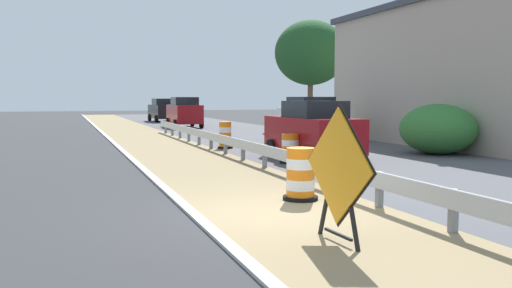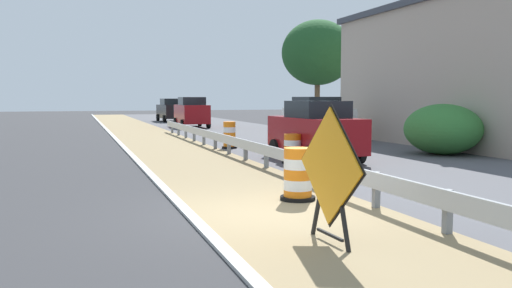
% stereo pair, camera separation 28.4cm
% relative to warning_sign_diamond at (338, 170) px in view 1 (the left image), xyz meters
% --- Properties ---
extents(ground_plane, '(160.00, 160.00, 0.00)m').
position_rel_warning_sign_diamond_xyz_m(ground_plane, '(-0.28, 2.11, -1.07)').
color(ground_plane, '#333335').
extents(median_dirt_strip, '(3.65, 120.00, 0.01)m').
position_rel_warning_sign_diamond_xyz_m(median_dirt_strip, '(0.34, 2.11, -1.07)').
color(median_dirt_strip, '#8E7A56').
rests_on(median_dirt_strip, ground).
extents(curb_near_edge, '(0.20, 120.00, 0.11)m').
position_rel_warning_sign_diamond_xyz_m(curb_near_edge, '(-1.58, 2.11, -1.07)').
color(curb_near_edge, '#ADADA8').
rests_on(curb_near_edge, ground).
extents(guardrail_median, '(0.18, 43.57, 0.71)m').
position_rel_warning_sign_diamond_xyz_m(guardrail_median, '(1.93, 4.03, -0.55)').
color(guardrail_median, '#ADB2B7').
rests_on(guardrail_median, ground).
extents(warning_sign_diamond, '(0.14, 1.82, 2.05)m').
position_rel_warning_sign_diamond_xyz_m(warning_sign_diamond, '(0.00, 0.00, 0.00)').
color(warning_sign_diamond, black).
rests_on(warning_sign_diamond, ground).
extents(traffic_barrel_nearest, '(0.74, 0.74, 1.09)m').
position_rel_warning_sign_diamond_xyz_m(traffic_barrel_nearest, '(0.86, 3.14, -0.58)').
color(traffic_barrel_nearest, orange).
rests_on(traffic_barrel_nearest, ground).
extents(traffic_barrel_close, '(0.71, 0.71, 0.96)m').
position_rel_warning_sign_diamond_xyz_m(traffic_barrel_close, '(3.15, 8.85, -0.64)').
color(traffic_barrel_close, orange).
rests_on(traffic_barrel_close, ground).
extents(traffic_barrel_mid, '(0.64, 0.64, 1.13)m').
position_rel_warning_sign_diamond_xyz_m(traffic_barrel_mid, '(2.62, 14.45, -0.56)').
color(traffic_barrel_mid, orange).
rests_on(traffic_barrel_mid, ground).
extents(car_lead_near_lane, '(2.06, 4.76, 2.06)m').
position_rel_warning_sign_diamond_xyz_m(car_lead_near_lane, '(4.55, 40.27, -0.04)').
color(car_lead_near_lane, black).
rests_on(car_lead_near_lane, ground).
extents(car_trailing_near_lane, '(1.99, 4.06, 1.99)m').
position_rel_warning_sign_diamond_xyz_m(car_trailing_near_lane, '(7.59, 50.97, -0.08)').
color(car_trailing_near_lane, silver).
rests_on(car_trailing_near_lane, ground).
extents(car_lead_far_lane, '(2.11, 4.58, 2.18)m').
position_rel_warning_sign_diamond_xyz_m(car_lead_far_lane, '(4.42, 30.64, 0.01)').
color(car_lead_far_lane, maroon).
rests_on(car_lead_far_lane, ground).
extents(car_mid_far_lane, '(2.26, 4.41, 2.17)m').
position_rel_warning_sign_diamond_xyz_m(car_mid_far_lane, '(7.89, 16.96, 0.01)').
color(car_mid_far_lane, silver).
rests_on(car_mid_far_lane, ground).
extents(car_trailing_far_lane, '(2.09, 4.27, 2.02)m').
position_rel_warning_sign_diamond_xyz_m(car_trailing_far_lane, '(4.22, 9.42, -0.06)').
color(car_trailing_far_lane, maroon).
rests_on(car_trailing_far_lane, ground).
extents(roadside_shop_near, '(8.15, 13.54, 6.50)m').
position_rel_warning_sign_diamond_xyz_m(roadside_shop_near, '(14.55, 13.22, 2.19)').
color(roadside_shop_near, '#AD9E8E').
rests_on(roadside_shop_near, ground).
extents(utility_pole_near, '(0.24, 1.80, 8.68)m').
position_rel_warning_sign_diamond_xyz_m(utility_pole_near, '(11.39, 13.44, 3.43)').
color(utility_pole_near, brown).
rests_on(utility_pole_near, ground).
extents(bush_roadside, '(2.86, 2.86, 1.90)m').
position_rel_warning_sign_diamond_xyz_m(bush_roadside, '(9.55, 9.55, -0.12)').
color(bush_roadside, '#337533').
rests_on(bush_roadside, ground).
extents(tree_roadside, '(4.85, 4.85, 7.34)m').
position_rel_warning_sign_diamond_xyz_m(tree_roadside, '(12.04, 25.70, 4.07)').
color(tree_roadside, brown).
rests_on(tree_roadside, ground).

